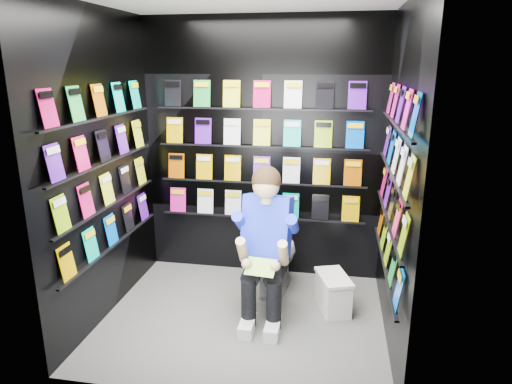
# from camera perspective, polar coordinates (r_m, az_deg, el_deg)

# --- Properties ---
(floor) EXTENTS (2.40, 2.40, 0.00)m
(floor) POSITION_cam_1_polar(r_m,az_deg,el_deg) (4.13, -1.62, -15.55)
(floor) COLOR #595856
(floor) RESTS_ON ground
(wall_back) EXTENTS (2.40, 0.04, 2.60)m
(wall_back) POSITION_cam_1_polar(r_m,az_deg,el_deg) (4.59, 0.79, 5.15)
(wall_back) COLOR black
(wall_back) RESTS_ON floor
(wall_front) EXTENTS (2.40, 0.04, 2.60)m
(wall_front) POSITION_cam_1_polar(r_m,az_deg,el_deg) (2.69, -6.15, -2.65)
(wall_front) COLOR black
(wall_front) RESTS_ON floor
(wall_left) EXTENTS (0.04, 2.00, 2.60)m
(wall_left) POSITION_cam_1_polar(r_m,az_deg,el_deg) (4.04, -18.70, 2.85)
(wall_left) COLOR black
(wall_left) RESTS_ON floor
(wall_right) EXTENTS (0.04, 2.00, 2.60)m
(wall_right) POSITION_cam_1_polar(r_m,az_deg,el_deg) (3.58, 17.36, 1.38)
(wall_right) COLOR black
(wall_right) RESTS_ON floor
(comics_back) EXTENTS (2.10, 0.06, 1.37)m
(comics_back) POSITION_cam_1_polar(r_m,az_deg,el_deg) (4.56, 0.73, 5.15)
(comics_back) COLOR #BB1058
(comics_back) RESTS_ON wall_back
(comics_left) EXTENTS (0.06, 1.70, 1.37)m
(comics_left) POSITION_cam_1_polar(r_m,az_deg,el_deg) (4.03, -18.33, 2.91)
(comics_left) COLOR #BB1058
(comics_left) RESTS_ON wall_left
(comics_right) EXTENTS (0.06, 1.70, 1.37)m
(comics_right) POSITION_cam_1_polar(r_m,az_deg,el_deg) (3.58, 16.89, 1.48)
(comics_right) COLOR #BB1058
(comics_right) RESTS_ON wall_right
(toilet) EXTENTS (0.50, 0.79, 0.73)m
(toilet) POSITION_cam_1_polar(r_m,az_deg,el_deg) (4.43, 2.16, -7.90)
(toilet) COLOR white
(toilet) RESTS_ON floor
(longbox) EXTENTS (0.34, 0.45, 0.30)m
(longbox) POSITION_cam_1_polar(r_m,az_deg,el_deg) (4.25, 9.59, -12.48)
(longbox) COLOR silver
(longbox) RESTS_ON floor
(longbox_lid) EXTENTS (0.37, 0.48, 0.03)m
(longbox_lid) POSITION_cam_1_polar(r_m,az_deg,el_deg) (4.17, 9.70, -10.47)
(longbox_lid) COLOR silver
(longbox_lid) RESTS_ON longbox
(reader) EXTENTS (0.64, 0.86, 1.48)m
(reader) POSITION_cam_1_polar(r_m,az_deg,el_deg) (3.92, 1.45, -4.46)
(reader) COLOR #2131F1
(reader) RESTS_ON toilet
(held_comic) EXTENTS (0.26, 0.17, 0.10)m
(held_comic) POSITION_cam_1_polar(r_m,az_deg,el_deg) (3.69, 0.59, -9.37)
(held_comic) COLOR green
(held_comic) RESTS_ON reader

